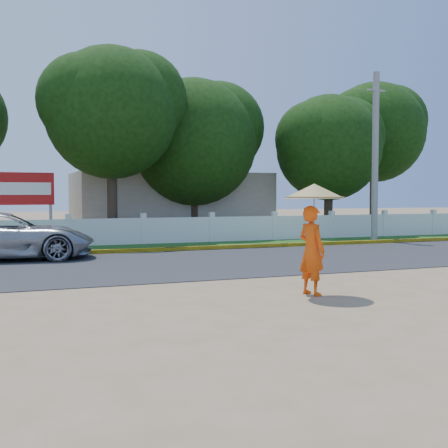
# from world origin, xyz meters

# --- Properties ---
(ground) EXTENTS (120.00, 120.00, 0.00)m
(ground) POSITION_xyz_m (0.00, 0.00, 0.00)
(ground) COLOR #9E8460
(ground) RESTS_ON ground
(road) EXTENTS (60.00, 7.00, 0.02)m
(road) POSITION_xyz_m (0.00, 4.50, 0.01)
(road) COLOR #38383A
(road) RESTS_ON ground
(grass_verge) EXTENTS (60.00, 3.50, 0.03)m
(grass_verge) POSITION_xyz_m (0.00, 9.75, 0.01)
(grass_verge) COLOR #2D601E
(grass_verge) RESTS_ON ground
(curb) EXTENTS (40.00, 0.18, 0.16)m
(curb) POSITION_xyz_m (0.00, 8.05, 0.08)
(curb) COLOR yellow
(curb) RESTS_ON ground
(fence) EXTENTS (40.00, 0.10, 1.10)m
(fence) POSITION_xyz_m (0.00, 11.20, 0.55)
(fence) COLOR silver
(fence) RESTS_ON ground
(building_near) EXTENTS (10.00, 6.00, 3.20)m
(building_near) POSITION_xyz_m (3.00, 18.00, 1.60)
(building_near) COLOR #B7AD99
(building_near) RESTS_ON ground
(utility_pole) EXTENTS (0.28, 0.28, 7.43)m
(utility_pole) POSITION_xyz_m (9.96, 9.23, 3.72)
(utility_pole) COLOR gray
(utility_pole) RESTS_ON ground
(vehicle) EXTENTS (5.60, 2.88, 1.51)m
(vehicle) POSITION_xyz_m (-5.30, 7.34, 0.75)
(vehicle) COLOR #A1A3A8
(vehicle) RESTS_ON ground
(monk_with_parasol) EXTENTS (1.26, 1.26, 2.28)m
(monk_with_parasol) POSITION_xyz_m (0.59, -1.50, 1.49)
(monk_with_parasol) COLOR #F04D0C
(monk_with_parasol) RESTS_ON ground
(billboard) EXTENTS (2.50, 0.13, 2.95)m
(billboard) POSITION_xyz_m (-4.68, 12.30, 2.14)
(billboard) COLOR gray
(billboard) RESTS_ON ground
(tree_row) EXTENTS (32.15, 8.21, 8.42)m
(tree_row) POSITION_xyz_m (1.42, 14.35, 4.89)
(tree_row) COLOR #473828
(tree_row) RESTS_ON ground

